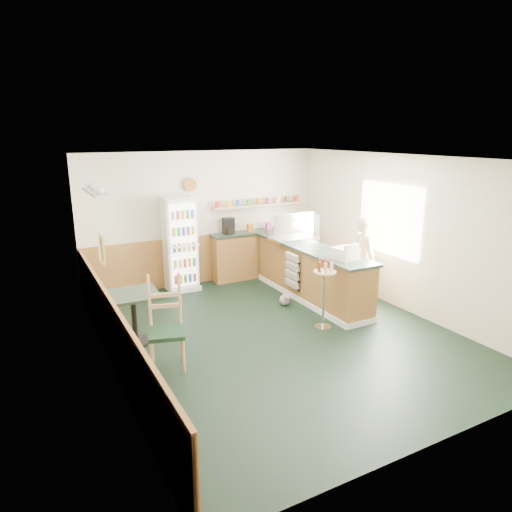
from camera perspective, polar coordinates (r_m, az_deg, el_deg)
ground at (r=7.26m, az=2.76°, el=-9.66°), size 6.00×6.00×0.00m
room_envelope at (r=7.28m, az=-1.57°, el=3.10°), size 5.04×6.02×2.72m
service_counter at (r=8.62m, az=6.88°, el=-2.38°), size 0.68×3.01×1.01m
back_counter at (r=9.93m, az=0.46°, el=0.62°), size 2.24×0.42×1.69m
drinks_fridge at (r=9.09m, az=-9.43°, el=1.49°), size 0.61×0.53×1.86m
display_case at (r=8.93m, az=4.74°, el=3.62°), size 0.90×0.47×0.51m
cash_register at (r=7.71m, az=11.09°, el=0.32°), size 0.39×0.40×0.20m
shopkeeper at (r=8.46m, az=13.34°, el=-0.51°), size 0.50×0.62×1.64m
condiment_stand at (r=7.29m, az=8.55°, el=-3.66°), size 0.35×0.35×1.11m
newspaper_rack at (r=8.48m, az=4.57°, el=-1.90°), size 0.09×0.42×0.67m
cafe_table at (r=6.95m, az=-15.05°, el=-6.33°), size 0.76×0.76×0.80m
cafe_chair at (r=6.23m, az=-11.47°, el=-7.76°), size 0.57×0.58×1.25m
dog_doorstop at (r=8.34m, az=3.67°, el=-5.46°), size 0.20×0.26×0.24m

